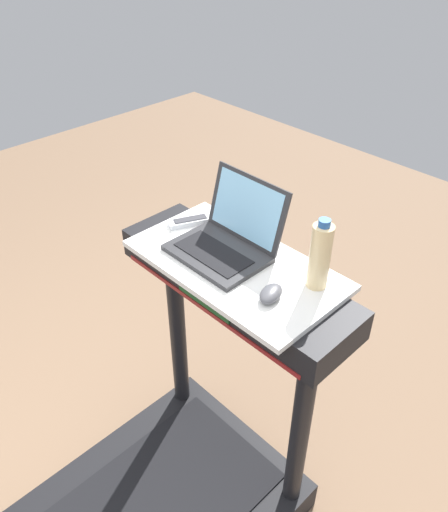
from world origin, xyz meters
name	(u,v)px	position (x,y,z in m)	size (l,w,h in m)	color
desk_board	(235,264)	(0.00, 0.70, 1.12)	(0.72, 0.39, 0.02)	white
laptop	(227,239)	(-0.07, 0.73, 1.18)	(0.32, 0.29, 0.24)	#2D2D30
computer_mouse	(271,294)	(0.20, 0.65, 1.15)	(0.06, 0.10, 0.03)	#4C4C51
water_bottle	(320,256)	(0.26, 0.80, 1.25)	(0.07, 0.07, 0.24)	beige
tv_remote	(190,221)	(-0.28, 0.75, 1.14)	(0.11, 0.16, 0.02)	silver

